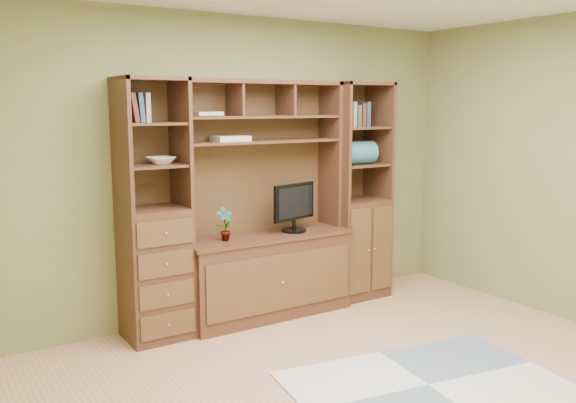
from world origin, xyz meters
TOP-DOWN VIEW (x-y plane):
  - room at (0.00, 0.00)m, footprint 4.60×4.10m
  - center_hutch at (0.11, 1.73)m, footprint 1.54×0.53m
  - left_tower at (-0.89, 1.77)m, footprint 0.50×0.45m
  - right_tower at (1.14, 1.77)m, footprint 0.55×0.45m
  - rug at (0.29, -0.04)m, footprint 1.95×1.45m
  - monitor at (0.37, 1.70)m, footprint 0.52×0.33m
  - orchid at (-0.31, 1.70)m, footprint 0.15×0.10m
  - magazines at (-0.19, 1.82)m, footprint 0.29×0.21m
  - bowl at (-0.82, 1.77)m, footprint 0.22×0.22m
  - blanket_teal at (1.08, 1.73)m, footprint 0.37×0.21m
  - blanket_red at (1.28, 1.85)m, footprint 0.38×0.21m

SIDE VIEW (x-z plane):
  - rug at x=0.29m, z-range 0.00..0.01m
  - orchid at x=-0.31m, z-range 0.73..1.01m
  - center_hutch at x=0.11m, z-range 0.00..2.05m
  - left_tower at x=-0.89m, z-range 0.00..2.05m
  - right_tower at x=1.14m, z-range 0.00..2.05m
  - monitor at x=0.37m, z-range 0.73..1.32m
  - room at x=0.00m, z-range -0.02..2.62m
  - blanket_red at x=1.28m, z-range 1.29..1.50m
  - blanket_teal at x=1.08m, z-range 1.29..1.50m
  - bowl at x=-0.82m, z-range 1.39..1.44m
  - magazines at x=-0.19m, z-range 1.54..1.59m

